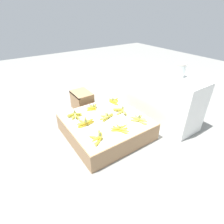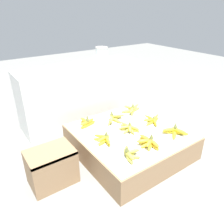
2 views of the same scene
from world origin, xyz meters
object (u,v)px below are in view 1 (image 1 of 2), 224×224
Objects in this scene: banana_bunch_middle_left at (93,107)px; glass_jar at (179,70)px; banana_bunch_front_midleft at (85,122)px; foam_tray_white at (149,67)px; wooden_crate at (82,101)px; banana_bunch_back_midright at (139,119)px; banana_bunch_back_midleft at (121,111)px; banana_bunch_front_midright at (98,137)px; banana_bunch_back_left at (114,101)px; banana_bunch_middle_midleft at (106,116)px; banana_bunch_front_left at (75,115)px; banana_bunch_middle_midright at (120,129)px.

banana_bunch_middle_left is 1.21× the size of glass_jar.
foam_tray_white is (-0.17, 1.17, 0.43)m from banana_bunch_front_midleft.
wooden_crate is 1.08m from banana_bunch_back_midright.
banana_bunch_back_midright is (0.29, 0.06, 0.00)m from banana_bunch_back_midleft.
banana_bunch_front_midright is at bearing -67.13° from foam_tray_white.
banana_bunch_back_midright is at bearing -90.76° from glass_jar.
banana_bunch_front_midright is at bearing -88.49° from banana_bunch_back_midright.
wooden_crate is at bearing 172.81° from banana_bunch_middle_left.
banana_bunch_back_midright is at bearing -1.71° from banana_bunch_back_left.
banana_bunch_front_midleft is at bearing -81.69° from foam_tray_white.
banana_bunch_front_midleft is 1.16× the size of banana_bunch_front_midright.
banana_bunch_middle_left is 1.01m from foam_tray_white.
glass_jar is (0.57, 0.59, 0.50)m from banana_bunch_back_left.
wooden_crate is at bearing 163.03° from banana_bunch_front_midright.
banana_bunch_middle_midleft is at bearing -134.05° from banana_bunch_back_midright.
glass_jar is at bearing 65.96° from banana_bunch_front_left.
banana_bunch_back_left reaches higher than banana_bunch_front_left.
banana_bunch_front_midright reaches higher than banana_bunch_middle_midleft.
banana_bunch_back_midright is 1.49× the size of glass_jar.
banana_bunch_front_midright is at bearing -23.95° from banana_bunch_middle_left.
wooden_crate is 1.07m from banana_bunch_middle_midright.
banana_bunch_front_midright is (1.06, -0.32, 0.12)m from wooden_crate.
banana_bunch_middle_midleft is at bearing -88.44° from banana_bunch_back_midleft.
banana_bunch_back_left is 0.65× the size of foam_tray_white.
banana_bunch_middle_midleft is at bearing -107.89° from glass_jar.
banana_bunch_back_midleft is 0.80m from foam_tray_white.
banana_bunch_front_midright reaches higher than banana_bunch_middle_left.
banana_bunch_back_midright reaches higher than wooden_crate.
banana_bunch_middle_midright is at bearing -2.31° from banana_bunch_middle_midleft.
banana_bunch_front_midleft reaches higher than wooden_crate.
foam_tray_white reaches higher than wooden_crate.
banana_bunch_back_midleft is at bearing 91.56° from banana_bunch_middle_midleft.
banana_bunch_back_left reaches higher than banana_bunch_back_midright.
glass_jar reaches higher than wooden_crate.
banana_bunch_back_left is (-0.25, 0.60, 0.00)m from banana_bunch_front_midleft.
banana_bunch_front_midleft is 0.66m from banana_bunch_back_midright.
foam_tray_white is (0.10, 0.91, 0.43)m from banana_bunch_middle_left.
banana_bunch_middle_midleft is 1.00m from foam_tray_white.
glass_jar is 0.57× the size of foam_tray_white.
banana_bunch_front_midright is 0.84m from banana_bunch_back_left.
banana_bunch_middle_midright is (0.55, 0.30, -0.01)m from banana_bunch_front_left.
banana_bunch_front_midright is 1.20× the size of glass_jar.
banana_bunch_middle_left is at bearing 99.06° from banana_bunch_front_left.
banana_bunch_front_midright is 0.83× the size of banana_bunch_middle_midright.
banana_bunch_back_midleft is (-0.31, 0.25, 0.01)m from banana_bunch_middle_midright.
banana_bunch_back_midleft is at bearing -168.77° from banana_bunch_back_midright.
banana_bunch_back_midleft is (-0.01, 0.24, 0.00)m from banana_bunch_middle_midleft.
banana_bunch_front_midleft is 0.79× the size of foam_tray_white.
banana_bunch_front_midright is 0.65m from banana_bunch_middle_left.
banana_bunch_front_left is at bearing -114.04° from glass_jar.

